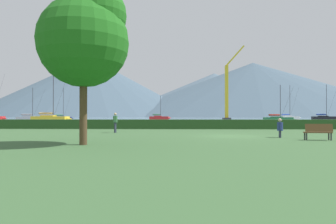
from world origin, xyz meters
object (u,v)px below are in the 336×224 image
object	(u,v)px
sailboat_slip_0	(159,118)
sailboat_slip_7	(31,118)
park_bench_near_path	(318,131)
person_standing_walker	(115,121)
sailboat_slip_3	(289,117)
sailboat_slip_9	(325,118)
sailboat_slip_6	(62,118)
dock_crane	(227,96)
park_tree	(86,36)
person_seated_viewer	(280,127)
sailboat_slip_5	(278,119)
sailboat_slip_2	(51,118)

from	to	relation	value
sailboat_slip_0	sailboat_slip_7	bearing A→B (deg)	-139.81
park_bench_near_path	person_standing_walker	bearing A→B (deg)	156.05
sailboat_slip_3	sailboat_slip_9	xyz separation A→B (m)	(6.09, -13.10, -0.01)
sailboat_slip_9	sailboat_slip_6	bearing A→B (deg)	179.50
sailboat_slip_3	dock_crane	xyz separation A→B (m)	(-25.50, -27.85, 5.67)
park_bench_near_path	dock_crane	size ratio (longest dim) A/B	0.08
sailboat_slip_0	park_tree	xyz separation A→B (m)	(2.15, -90.25, 4.70)
person_seated_viewer	park_tree	xyz separation A→B (m)	(-11.08, -5.11, 4.64)
sailboat_slip_5	park_bench_near_path	size ratio (longest dim) A/B	5.43
sailboat_slip_0	sailboat_slip_6	bearing A→B (deg)	-171.15
sailboat_slip_3	person_standing_walker	bearing A→B (deg)	-122.47
sailboat_slip_5	sailboat_slip_7	distance (m)	62.27
sailboat_slip_0	dock_crane	bearing A→B (deg)	-53.89
sailboat_slip_2	sailboat_slip_6	size ratio (longest dim) A/B	1.14
sailboat_slip_9	park_bench_near_path	distance (m)	83.08
sailboat_slip_9	park_tree	distance (m)	92.00
sailboat_slip_6	park_bench_near_path	distance (m)	95.08
sailboat_slip_7	person_seated_viewer	world-z (taller)	sailboat_slip_7
sailboat_slip_0	person_seated_viewer	xyz separation A→B (m)	(13.23, -85.14, 0.06)
sailboat_slip_0	park_tree	world-z (taller)	sailboat_slip_0
sailboat_slip_9	dock_crane	bearing A→B (deg)	-150.21
sailboat_slip_5	sailboat_slip_6	bearing A→B (deg)	153.96
sailboat_slip_5	park_bench_near_path	bearing A→B (deg)	-105.29
person_seated_viewer	park_tree	size ratio (longest dim) A/B	0.16
sailboat_slip_7	park_bench_near_path	size ratio (longest dim) A/B	5.70
sailboat_slip_9	dock_crane	xyz separation A→B (m)	(-31.59, -14.75, 5.68)
park_bench_near_path	sailboat_slip_2	bearing A→B (deg)	131.47
park_bench_near_path	person_standing_walker	world-z (taller)	person_standing_walker
sailboat_slip_6	sailboat_slip_0	bearing A→B (deg)	-1.07
sailboat_slip_2	sailboat_slip_3	xyz separation A→B (m)	(65.89, 40.55, -0.06)
park_tree	person_seated_viewer	bearing A→B (deg)	24.78
park_bench_near_path	person_standing_walker	xyz separation A→B (m)	(-13.32, 7.15, 0.45)
sailboat_slip_5	sailboat_slip_9	bearing A→B (deg)	47.81
sailboat_slip_6	person_standing_walker	bearing A→B (deg)	-74.94
person_standing_walker	sailboat_slip_7	bearing A→B (deg)	129.13
sailboat_slip_3	sailboat_slip_7	distance (m)	81.64
sailboat_slip_0	sailboat_slip_9	xyz separation A→B (m)	(50.74, -12.26, 0.05)
sailboat_slip_2	park_tree	distance (m)	55.87
sailboat_slip_3	dock_crane	distance (m)	38.19
park_bench_near_path	dock_crane	bearing A→B (deg)	90.09
sailboat_slip_2	sailboat_slip_3	bearing A→B (deg)	35.56
sailboat_slip_6	person_seated_viewer	xyz separation A→B (m)	(45.68, -80.53, 0.09)
dock_crane	sailboat_slip_2	bearing A→B (deg)	-162.54
sailboat_slip_6	sailboat_slip_2	bearing A→B (deg)	-81.42
sailboat_slip_7	dock_crane	xyz separation A→B (m)	(51.42, -0.50, 5.72)
dock_crane	sailboat_slip_7	bearing A→B (deg)	179.44
sailboat_slip_0	sailboat_slip_6	world-z (taller)	sailboat_slip_6
sailboat_slip_3	park_tree	size ratio (longest dim) A/B	1.52
park_bench_near_path	dock_crane	distance (m)	60.57
sailboat_slip_2	sailboat_slip_9	xyz separation A→B (m)	(71.98, 27.45, -0.08)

